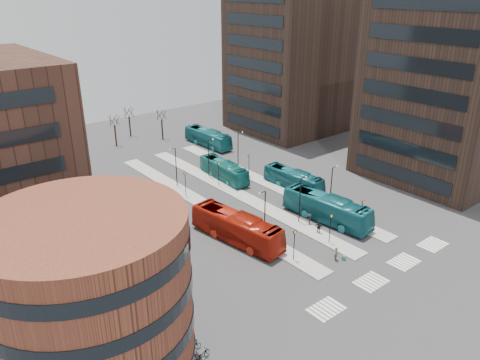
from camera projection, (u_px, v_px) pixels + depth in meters
ground at (411, 296)px, 46.45m from camera, size 160.00×160.00×0.00m
island_left at (204, 205)px, 65.55m from camera, size 2.50×45.00×0.15m
island_mid at (237, 193)px, 69.03m from camera, size 2.50×45.00×0.15m
island_right at (267, 183)px, 72.52m from camera, size 2.50×45.00×0.15m
suitcase at (344, 258)px, 52.47m from camera, size 0.47×0.41×0.52m
red_bus at (237, 227)px, 55.83m from camera, size 4.84×13.14×3.58m
teal_bus_a at (327, 208)px, 60.67m from camera, size 4.11×12.83×3.51m
teal_bus_b at (224, 170)px, 73.86m from camera, size 3.13×10.80×2.97m
teal_bus_c at (293, 179)px, 70.46m from camera, size 3.04×10.55×2.90m
teal_bus_d at (208, 138)px, 88.95m from camera, size 3.16×11.62×3.21m
traveller at (336, 254)px, 52.18m from camera, size 0.72×0.65×1.66m
commuter_a at (251, 233)px, 56.53m from camera, size 0.93×0.83×1.57m
commuter_b at (319, 227)px, 57.76m from camera, size 0.66×1.11×1.77m
commuter_c at (309, 219)px, 59.95m from camera, size 1.05×1.15×1.55m
bicycle_near at (202, 355)px, 38.39m from camera, size 1.99×1.12×0.99m
bicycle_mid at (188, 342)px, 39.82m from camera, size 1.70×0.85×0.98m
bicycle_far at (191, 346)px, 39.50m from camera, size 1.77×1.06×0.88m
crosswalk_stripes at (387, 272)px, 50.32m from camera, size 22.35×2.40×0.01m
round_building at (91, 301)px, 34.61m from camera, size 15.16×15.16×14.00m
tower_near at (449, 82)px, 70.66m from camera, size 20.12×20.00×30.00m
tower_far at (290, 56)px, 94.97m from camera, size 20.12×20.00×30.00m
sign_poles at (268, 195)px, 62.89m from camera, size 12.45×22.12×3.65m
lamp_posts at (250, 174)px, 66.61m from camera, size 14.04×20.24×6.12m
bare_trees at (136, 127)px, 91.75m from camera, size 10.97×8.14×5.90m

